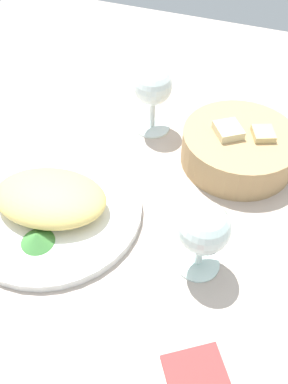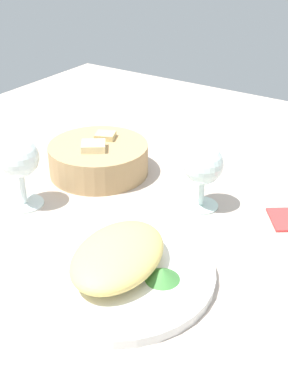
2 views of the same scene
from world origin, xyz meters
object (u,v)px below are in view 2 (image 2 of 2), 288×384
object	(u,v)px
bread_basket	(99,158)
wine_glass_far	(19,162)
wine_glass_near	(203,167)
plate	(118,272)

from	to	relation	value
bread_basket	wine_glass_far	xyz separation A→B (cm)	(-16.89, 3.41, 5.30)
wine_glass_near	wine_glass_far	world-z (taller)	wine_glass_far
wine_glass_near	wine_glass_far	distance (cm)	30.96
plate	wine_glass_near	world-z (taller)	wine_glass_near
bread_basket	wine_glass_far	world-z (taller)	wine_glass_far
wine_glass_near	wine_glass_far	size ratio (longest dim) A/B	0.92
plate	wine_glass_far	size ratio (longest dim) A/B	2.18
bread_basket	wine_glass_far	bearing A→B (deg)	168.58
plate	bread_basket	world-z (taller)	bread_basket
wine_glass_near	wine_glass_far	xyz separation A→B (cm)	(-16.53, 26.16, 0.81)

